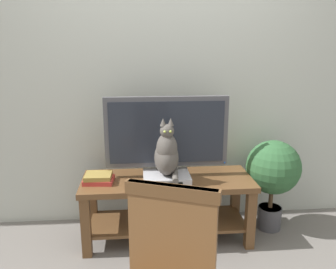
{
  "coord_description": "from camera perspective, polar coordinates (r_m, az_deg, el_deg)",
  "views": [
    {
      "loc": [
        -0.24,
        -2.0,
        1.54
      ],
      "look_at": [
        -0.01,
        0.48,
        0.9
      ],
      "focal_mm": 36.64,
      "sensor_mm": 36.0,
      "label": 1
    }
  ],
  "objects": [
    {
      "name": "cat",
      "position": [
        2.6,
        -0.21,
        -3.19
      ],
      "size": [
        0.19,
        0.36,
        0.45
      ],
      "color": "#514C47",
      "rests_on": "media_box"
    },
    {
      "name": "tv_stand",
      "position": [
        2.8,
        -0.09,
        -10.27
      ],
      "size": [
        1.35,
        0.51,
        0.52
      ],
      "color": "brown",
      "rests_on": "ground"
    },
    {
      "name": "book_stack",
      "position": [
        2.71,
        -11.47,
        -7.14
      ],
      "size": [
        0.24,
        0.2,
        0.07
      ],
      "color": "#B2332D",
      "rests_on": "tv_stand"
    },
    {
      "name": "tv",
      "position": [
        2.7,
        -0.22,
        0.02
      ],
      "size": [
        0.97,
        0.2,
        0.65
      ],
      "color": "#4C4C51",
      "rests_on": "tv_stand"
    },
    {
      "name": "potted_plant",
      "position": [
        3.02,
        17.06,
        -5.91
      ],
      "size": [
        0.45,
        0.45,
        0.79
      ],
      "color": "#47474C",
      "rests_on": "ground"
    },
    {
      "name": "media_box",
      "position": [
        2.68,
        -0.25,
        -7.16
      ],
      "size": [
        0.36,
        0.29,
        0.06
      ],
      "color": "#BCBCC1",
      "rests_on": "tv_stand"
    },
    {
      "name": "back_wall",
      "position": [
        2.99,
        -0.58,
        11.77
      ],
      "size": [
        7.0,
        0.12,
        2.8
      ],
      "primitive_type": "cube",
      "color": "#B7BCB2",
      "rests_on": "ground"
    }
  ]
}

